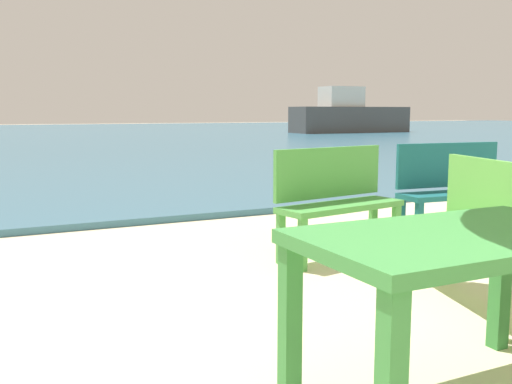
# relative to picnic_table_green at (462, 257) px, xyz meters

# --- Properties ---
(sea_water) EXTENTS (120.00, 50.00, 0.08)m
(sea_water) POSITION_rel_picnic_table_green_xyz_m (0.49, 29.49, -0.61)
(sea_water) COLOR #386B84
(sea_water) RESTS_ON ground_plane
(picnic_table_green) EXTENTS (1.40, 0.80, 0.76)m
(picnic_table_green) POSITION_rel_picnic_table_green_xyz_m (0.00, 0.00, 0.00)
(picnic_table_green) COLOR #3D8C42
(picnic_table_green) RESTS_ON ground_plane
(bench_teal_center) EXTENTS (1.23, 0.46, 0.95)m
(bench_teal_center) POSITION_rel_picnic_table_green_xyz_m (2.42, 2.49, -0.11)
(bench_teal_center) COLOR #196066
(bench_teal_center) RESTS_ON ground_plane
(bench_green_left) EXTENTS (0.67, 1.25, 0.95)m
(bench_green_left) POSITION_rel_picnic_table_green_xyz_m (1.08, 0.87, -0.11)
(bench_green_left) COLOR #60B24C
(bench_green_left) RESTS_ON ground_plane
(bench_green_right) EXTENTS (1.24, 0.55, 0.95)m
(bench_green_right) POSITION_rel_picnic_table_green_xyz_m (0.97, 2.40, -0.11)
(bench_green_right) COLOR #4C9E47
(bench_green_right) RESTS_ON ground_plane
(boat_cargo_ship) EXTENTS (7.02, 1.91, 2.55)m
(boat_cargo_ship) POSITION_rel_picnic_table_green_xyz_m (17.45, 25.70, 0.35)
(boat_cargo_ship) COLOR #4C4C4C
(boat_cargo_ship) RESTS_ON sea_water
(boat_sailboat) EXTENTS (6.34, 1.73, 2.30)m
(boat_sailboat) POSITION_rel_picnic_table_green_xyz_m (27.58, 40.44, 0.26)
(boat_sailboat) COLOR #4C4C4C
(boat_sailboat) RESTS_ON sea_water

